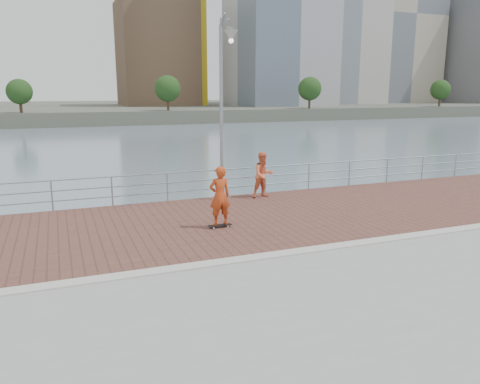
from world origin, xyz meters
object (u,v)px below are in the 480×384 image
object	(u,v)px
street_lamp	(225,77)
skateboarder	(220,196)
bystander	(263,175)
guardrail	(193,182)

from	to	relation	value
street_lamp	skateboarder	size ratio (longest dim) A/B	3.56
street_lamp	bystander	distance (m)	4.06
guardrail	bystander	size ratio (longest dim) A/B	21.67
skateboarder	bystander	world-z (taller)	skateboarder
guardrail	bystander	world-z (taller)	bystander
street_lamp	bystander	bearing A→B (deg)	7.33
skateboarder	bystander	distance (m)	4.46
guardrail	skateboarder	world-z (taller)	skateboarder
guardrail	street_lamp	size ratio (longest dim) A/B	5.99
guardrail	street_lamp	world-z (taller)	street_lamp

